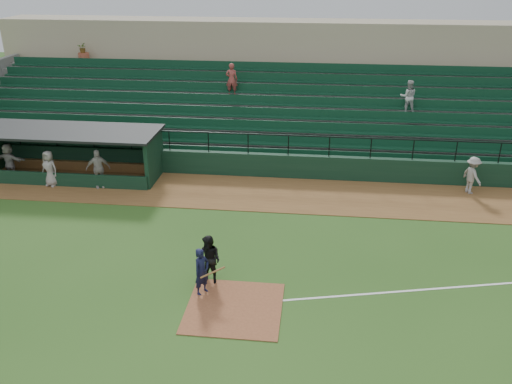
# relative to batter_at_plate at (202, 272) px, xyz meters

# --- Properties ---
(ground) EXTENTS (90.00, 90.00, 0.00)m
(ground) POSITION_rel_batter_at_plate_xyz_m (1.16, 0.30, -0.83)
(ground) COLOR #294E19
(ground) RESTS_ON ground
(warning_track) EXTENTS (40.00, 4.00, 0.03)m
(warning_track) POSITION_rel_batter_at_plate_xyz_m (1.16, 8.30, -0.81)
(warning_track) COLOR brown
(warning_track) RESTS_ON ground
(home_plate_dirt) EXTENTS (3.00, 3.00, 0.03)m
(home_plate_dirt) POSITION_rel_batter_at_plate_xyz_m (1.16, -0.70, -0.81)
(home_plate_dirt) COLOR brown
(home_plate_dirt) RESTS_ON ground
(foul_line) EXTENTS (17.49, 4.44, 0.01)m
(foul_line) POSITION_rel_batter_at_plate_xyz_m (9.16, 1.50, -0.82)
(foul_line) COLOR white
(foul_line) RESTS_ON ground
(stadium_structure) EXTENTS (38.00, 13.08, 6.40)m
(stadium_structure) POSITION_rel_batter_at_plate_xyz_m (1.16, 16.76, 1.48)
(stadium_structure) COLOR black
(stadium_structure) RESTS_ON ground
(dugout) EXTENTS (8.90, 3.20, 2.42)m
(dugout) POSITION_rel_batter_at_plate_xyz_m (-8.59, 9.86, 0.51)
(dugout) COLOR black
(dugout) RESTS_ON ground
(batter_at_plate) EXTENTS (1.13, 0.73, 1.65)m
(batter_at_plate) POSITION_rel_batter_at_plate_xyz_m (0.00, 0.00, 0.00)
(batter_at_plate) COLOR black
(batter_at_plate) RESTS_ON ground
(umpire) EXTENTS (1.05, 0.96, 1.74)m
(umpire) POSITION_rel_batter_at_plate_xyz_m (0.11, 0.69, 0.04)
(umpire) COLOR black
(umpire) RESTS_ON ground
(runner) EXTENTS (1.08, 1.31, 1.77)m
(runner) POSITION_rel_batter_at_plate_xyz_m (10.77, 9.46, 0.09)
(runner) COLOR gray
(runner) RESTS_ON warning_track
(dugout_player_a) EXTENTS (1.21, 0.85, 1.90)m
(dugout_player_a) POSITION_rel_batter_at_plate_xyz_m (-6.72, 8.11, 0.15)
(dugout_player_a) COLOR #A59F9A
(dugout_player_a) RESTS_ON warning_track
(dugout_player_b) EXTENTS (0.98, 0.77, 1.76)m
(dugout_player_b) POSITION_rel_batter_at_plate_xyz_m (-9.12, 8.06, 0.08)
(dugout_player_b) COLOR gray
(dugout_player_b) RESTS_ON warning_track
(dugout_player_c) EXTENTS (1.72, 0.91, 1.77)m
(dugout_player_c) POSITION_rel_batter_at_plate_xyz_m (-11.60, 8.85, 0.09)
(dugout_player_c) COLOR #9F9995
(dugout_player_c) RESTS_ON warning_track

